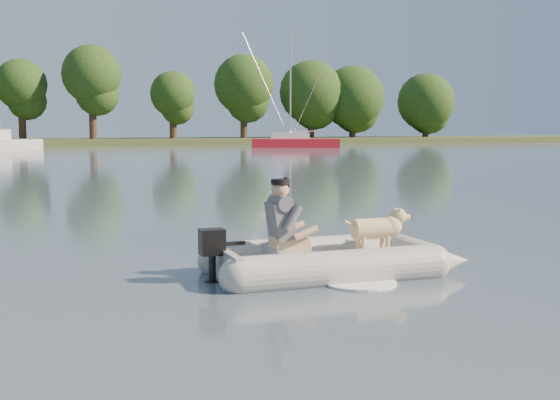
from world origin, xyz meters
name	(u,v)px	position (x,y,z in m)	size (l,w,h in m)	color
water	(354,280)	(0.00, 0.00, 0.00)	(160.00, 160.00, 0.00)	slate
shore_bank	(51,143)	(0.00, 62.00, 0.25)	(160.00, 12.00, 0.70)	#47512D
treeline	(113,89)	(5.75, 61.07, 5.30)	(84.66, 7.35, 9.27)	#332316
dinghy	(332,230)	(-0.06, 0.47, 0.52)	(4.00, 2.51, 1.24)	gray
man	(282,218)	(-0.68, 0.54, 0.69)	(0.64, 0.55, 0.95)	#5B5A5F
dog	(373,232)	(0.51, 0.50, 0.46)	(0.82, 0.29, 0.55)	tan
outboard_motor	(212,258)	(-1.53, 0.52, 0.27)	(0.37, 0.26, 0.70)	black
motorboat	(4,136)	(-3.95, 48.64, 1.03)	(5.36, 2.06, 2.27)	white
sailboat	(295,142)	(18.94, 47.95, 0.44)	(7.62, 4.77, 10.08)	red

